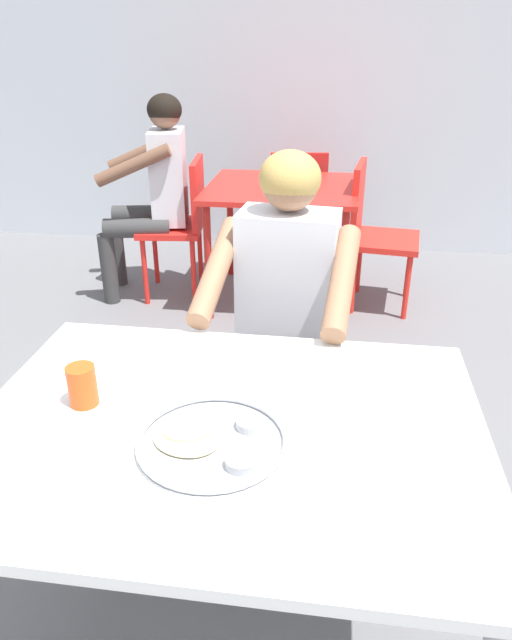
{
  "coord_description": "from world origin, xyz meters",
  "views": [
    {
      "loc": [
        0.25,
        -0.99,
        1.55
      ],
      "look_at": [
        0.06,
        0.34,
        0.89
      ],
      "focal_mm": 32.33,
      "sensor_mm": 36.0,
      "label": 1
    }
  ],
  "objects_px": {
    "drinking_cup": "(82,384)",
    "chair_red_left": "(183,217)",
    "table_foreground": "(227,447)",
    "chair_red_far": "(297,199)",
    "patron_background": "(155,181)",
    "chair_red_right": "(373,227)",
    "thali_tray": "(212,441)",
    "table_background_red": "(282,200)",
    "chair_foreground": "(290,335)",
    "diner_foreground": "(282,301)"
  },
  "relations": [
    {
      "from": "patron_background",
      "to": "table_background_red",
      "type": "bearing_deg",
      "value": 1.15
    },
    {
      "from": "thali_tray",
      "to": "chair_red_left",
      "type": "height_order",
      "value": "chair_red_left"
    },
    {
      "from": "table_background_red",
      "to": "patron_background",
      "type": "height_order",
      "value": "patron_background"
    },
    {
      "from": "chair_red_right",
      "to": "diner_foreground",
      "type": "bearing_deg",
      "value": -103.48
    },
    {
      "from": "table_foreground",
      "to": "drinking_cup",
      "type": "xyz_separation_m",
      "value": [
        -0.36,
        0.03,
        0.12
      ]
    },
    {
      "from": "drinking_cup",
      "to": "chair_foreground",
      "type": "xyz_separation_m",
      "value": [
        0.44,
        0.9,
        -0.31
      ]
    },
    {
      "from": "chair_red_right",
      "to": "patron_background",
      "type": "bearing_deg",
      "value": -179.81
    },
    {
      "from": "thali_tray",
      "to": "diner_foreground",
      "type": "height_order",
      "value": "diner_foreground"
    },
    {
      "from": "chair_red_right",
      "to": "drinking_cup",
      "type": "bearing_deg",
      "value": -109.26
    },
    {
      "from": "diner_foreground",
      "to": "chair_red_right",
      "type": "xyz_separation_m",
      "value": [
        0.4,
        1.65,
        -0.22
      ]
    },
    {
      "from": "thali_tray",
      "to": "patron_background",
      "type": "distance_m",
      "value": 2.6
    },
    {
      "from": "diner_foreground",
      "to": "chair_red_far",
      "type": "distance_m",
      "value": 2.34
    },
    {
      "from": "table_foreground",
      "to": "chair_red_right",
      "type": "relative_size",
      "value": 1.36
    },
    {
      "from": "table_background_red",
      "to": "chair_red_right",
      "type": "height_order",
      "value": "chair_red_right"
    },
    {
      "from": "chair_red_left",
      "to": "patron_background",
      "type": "bearing_deg",
      "value": -179.53
    },
    {
      "from": "chair_red_right",
      "to": "chair_red_far",
      "type": "relative_size",
      "value": 1.06
    },
    {
      "from": "table_background_red",
      "to": "thali_tray",
      "type": "bearing_deg",
      "value": -87.96
    },
    {
      "from": "chair_red_far",
      "to": "patron_background",
      "type": "xyz_separation_m",
      "value": [
        -0.84,
        -0.68,
        0.26
      ]
    },
    {
      "from": "chair_foreground",
      "to": "chair_red_left",
      "type": "xyz_separation_m",
      "value": [
        -0.8,
        1.43,
        0.04
      ]
    },
    {
      "from": "chair_red_right",
      "to": "chair_red_far",
      "type": "bearing_deg",
      "value": 126.76
    },
    {
      "from": "drinking_cup",
      "to": "table_foreground",
      "type": "bearing_deg",
      "value": -5.06
    },
    {
      "from": "chair_red_left",
      "to": "chair_red_far",
      "type": "bearing_deg",
      "value": 45.34
    },
    {
      "from": "chair_foreground",
      "to": "chair_red_right",
      "type": "distance_m",
      "value": 1.48
    },
    {
      "from": "drinking_cup",
      "to": "chair_red_left",
      "type": "relative_size",
      "value": 0.12
    },
    {
      "from": "drinking_cup",
      "to": "patron_background",
      "type": "height_order",
      "value": "patron_background"
    },
    {
      "from": "chair_red_left",
      "to": "table_foreground",
      "type": "bearing_deg",
      "value": -72.93
    },
    {
      "from": "table_foreground",
      "to": "chair_red_far",
      "type": "bearing_deg",
      "value": 90.97
    },
    {
      "from": "thali_tray",
      "to": "table_background_red",
      "type": "bearing_deg",
      "value": 92.04
    },
    {
      "from": "diner_foreground",
      "to": "thali_tray",
      "type": "bearing_deg",
      "value": -95.56
    },
    {
      "from": "drinking_cup",
      "to": "chair_red_left",
      "type": "xyz_separation_m",
      "value": [
        -0.37,
        2.33,
        -0.27
      ]
    },
    {
      "from": "table_foreground",
      "to": "patron_background",
      "type": "distance_m",
      "value": 2.53
    },
    {
      "from": "table_foreground",
      "to": "patron_background",
      "type": "height_order",
      "value": "patron_background"
    },
    {
      "from": "thali_tray",
      "to": "patron_background",
      "type": "relative_size",
      "value": 0.27
    },
    {
      "from": "thali_tray",
      "to": "chair_red_right",
      "type": "height_order",
      "value": "chair_red_right"
    },
    {
      "from": "chair_red_left",
      "to": "chair_red_right",
      "type": "xyz_separation_m",
      "value": [
        1.18,
        0.0,
        -0.01
      ]
    },
    {
      "from": "table_foreground",
      "to": "table_background_red",
      "type": "height_order",
      "value": "same"
    },
    {
      "from": "drinking_cup",
      "to": "chair_red_far",
      "type": "distance_m",
      "value": 3.05
    },
    {
      "from": "table_foreground",
      "to": "table_background_red",
      "type": "bearing_deg",
      "value": 92.52
    },
    {
      "from": "chair_red_right",
      "to": "chair_red_far",
      "type": "xyz_separation_m",
      "value": [
        -0.51,
        0.68,
        -0.02
      ]
    },
    {
      "from": "chair_red_left",
      "to": "patron_background",
      "type": "relative_size",
      "value": 0.7
    },
    {
      "from": "table_foreground",
      "to": "chair_red_far",
      "type": "distance_m",
      "value": 3.06
    },
    {
      "from": "table_background_red",
      "to": "chair_red_left",
      "type": "bearing_deg",
      "value": -178.68
    },
    {
      "from": "thali_tray",
      "to": "chair_red_left",
      "type": "relative_size",
      "value": 0.38
    },
    {
      "from": "thali_tray",
      "to": "drinking_cup",
      "type": "bearing_deg",
      "value": 161.69
    },
    {
      "from": "chair_red_left",
      "to": "drinking_cup",
      "type": "bearing_deg",
      "value": -81.1
    },
    {
      "from": "patron_background",
      "to": "diner_foreground",
      "type": "bearing_deg",
      "value": -59.93
    },
    {
      "from": "chair_red_right",
      "to": "patron_background",
      "type": "relative_size",
      "value": 0.71
    },
    {
      "from": "table_foreground",
      "to": "diner_foreground",
      "type": "height_order",
      "value": "diner_foreground"
    },
    {
      "from": "chair_red_right",
      "to": "chair_foreground",
      "type": "bearing_deg",
      "value": -104.84
    },
    {
      "from": "chair_red_left",
      "to": "chair_red_right",
      "type": "relative_size",
      "value": 1.0
    }
  ]
}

